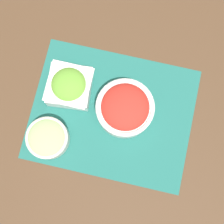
# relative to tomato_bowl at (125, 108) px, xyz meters

# --- Properties ---
(ground_plane) EXTENTS (3.00, 3.00, 0.00)m
(ground_plane) POSITION_rel_tomato_bowl_xyz_m (0.04, 0.02, -0.05)
(ground_plane) COLOR #513823
(placemat) EXTENTS (0.51, 0.41, 0.00)m
(placemat) POSITION_rel_tomato_bowl_xyz_m (0.04, 0.02, -0.05)
(placemat) COLOR #236B60
(placemat) RESTS_ON ground_plane
(tomato_bowl) EXTENTS (0.18, 0.18, 0.09)m
(tomato_bowl) POSITION_rel_tomato_bowl_xyz_m (0.00, 0.00, 0.00)
(tomato_bowl) COLOR white
(tomato_bowl) RESTS_ON placemat
(cucumber_bowl) EXTENTS (0.13, 0.13, 0.06)m
(cucumber_bowl) POSITION_rel_tomato_bowl_xyz_m (0.21, 0.14, -0.01)
(cucumber_bowl) COLOR silver
(cucumber_bowl) RESTS_ON placemat
(lettuce_bowl) EXTENTS (0.14, 0.14, 0.08)m
(lettuce_bowl) POSITION_rel_tomato_bowl_xyz_m (0.18, -0.03, -0.00)
(lettuce_bowl) COLOR white
(lettuce_bowl) RESTS_ON placemat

